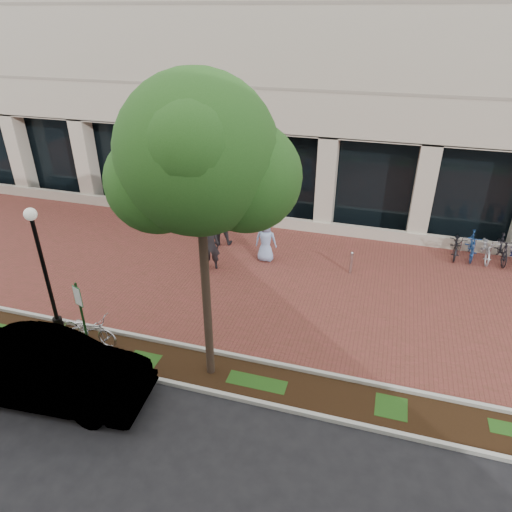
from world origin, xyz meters
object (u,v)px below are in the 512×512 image
(street_tree, at_px, (201,165))
(bollard, at_px, (351,262))
(pedestrian_right, at_px, (266,241))
(sedan_near_curb, at_px, (51,371))
(parking_sign, at_px, (80,308))
(bike_rack_cluster, at_px, (502,250))
(lamppost, at_px, (43,263))
(pedestrian_left, at_px, (210,246))
(pedestrian_mid, at_px, (220,222))
(locked_bicycle, at_px, (89,329))

(street_tree, bearing_deg, bollard, 64.89)
(pedestrian_right, bearing_deg, sedan_near_curb, 64.92)
(pedestrian_right, relative_size, bollard, 1.91)
(parking_sign, xyz_separation_m, bollard, (6.84, 6.62, -1.00))
(parking_sign, bearing_deg, sedan_near_curb, -61.94)
(bollard, xyz_separation_m, sedan_near_curb, (-6.56, -8.42, 0.36))
(bollard, xyz_separation_m, bike_rack_cluster, (5.55, 2.64, 0.05))
(lamppost, xyz_separation_m, pedestrian_left, (3.27, 4.78, -1.30))
(street_tree, bearing_deg, parking_sign, -177.33)
(parking_sign, xyz_separation_m, street_tree, (3.82, 0.18, 4.39))
(pedestrian_left, height_order, bollard, pedestrian_left)
(bike_rack_cluster, bearing_deg, pedestrian_right, -163.37)
(street_tree, height_order, pedestrian_mid, street_tree)
(locked_bicycle, relative_size, pedestrian_mid, 0.94)
(street_tree, bearing_deg, sedan_near_curb, -150.83)
(lamppost, xyz_separation_m, street_tree, (5.41, -0.52, 3.58))
(lamppost, bearing_deg, pedestrian_right, 49.56)
(pedestrian_left, xyz_separation_m, pedestrian_mid, (-0.39, 2.10, 0.04))
(pedestrian_mid, relative_size, pedestrian_right, 1.17)
(parking_sign, distance_m, lamppost, 1.91)
(locked_bicycle, xyz_separation_m, bike_rack_cluster, (12.52, 8.96, 0.01))
(street_tree, height_order, pedestrian_right, street_tree)
(locked_bicycle, height_order, pedestrian_right, pedestrian_right)
(lamppost, relative_size, locked_bicycle, 2.12)
(lamppost, bearing_deg, street_tree, -5.47)
(bike_rack_cluster, height_order, sedan_near_curb, sedan_near_curb)
(parking_sign, distance_m, bike_rack_cluster, 15.50)
(locked_bicycle, xyz_separation_m, pedestrian_right, (3.63, 6.38, 0.37))
(pedestrian_right, bearing_deg, locked_bicycle, 56.14)
(lamppost, xyz_separation_m, locked_bicycle, (1.47, -0.39, -1.77))
(bollard, height_order, sedan_near_curb, sedan_near_curb)
(street_tree, bearing_deg, pedestrian_right, 92.71)
(street_tree, relative_size, pedestrian_left, 4.07)
(locked_bicycle, distance_m, sedan_near_curb, 2.16)
(sedan_near_curb, bearing_deg, street_tree, -65.42)
(pedestrian_left, relative_size, pedestrian_right, 1.12)
(parking_sign, relative_size, locked_bicycle, 1.21)
(pedestrian_mid, relative_size, bike_rack_cluster, 0.48)
(lamppost, distance_m, street_tree, 6.51)
(bike_rack_cluster, bearing_deg, parking_sign, -142.79)
(lamppost, distance_m, pedestrian_right, 7.99)
(bike_rack_cluster, xyz_separation_m, sedan_near_curb, (-12.12, -11.06, 0.31))
(street_tree, height_order, pedestrian_left, street_tree)
(street_tree, bearing_deg, lamppost, 174.53)
(street_tree, height_order, locked_bicycle, street_tree)
(lamppost, height_order, locked_bicycle, lamppost)
(pedestrian_left, xyz_separation_m, sedan_near_curb, (-1.40, -7.28, -0.15))
(pedestrian_right, bearing_deg, street_tree, 88.51)
(parking_sign, distance_m, locked_bicycle, 1.01)
(pedestrian_left, bearing_deg, pedestrian_right, -167.23)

